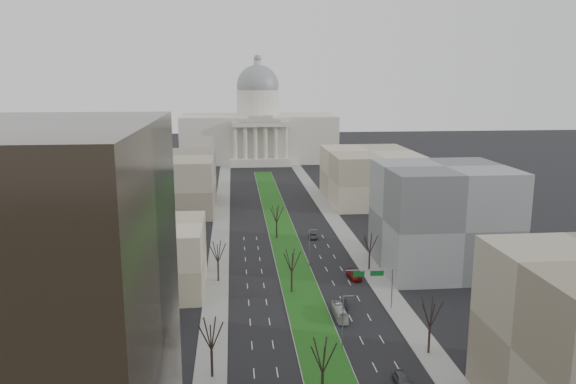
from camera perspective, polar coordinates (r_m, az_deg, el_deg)
ground at (r=155.43m, az=-0.43°, el=-4.70°), size 600.00×600.00×0.00m
median at (r=154.44m, az=-0.40°, el=-4.77°), size 8.00×222.03×0.20m
sidewalk_left at (r=131.09m, az=-7.14°, el=-7.89°), size 5.00×330.00×0.15m
sidewalk_right at (r=134.63m, az=8.05°, el=-7.39°), size 5.00×330.00×0.15m
capitol at (r=299.72m, az=-3.04°, el=6.36°), size 80.00×46.00×55.00m
building_beige_left at (r=120.93m, az=-14.74°, el=-6.42°), size 26.00×22.00×14.00m
building_grey_right at (r=133.38m, az=15.41°, el=-2.54°), size 28.00×26.00×24.00m
building_far_left at (r=192.94m, az=-11.94°, el=1.01°), size 30.00×40.00×18.00m
building_far_right at (r=202.53m, az=8.31°, el=1.64°), size 30.00×40.00×18.00m
tree_left_mid at (r=84.97m, az=-7.83°, el=-14.04°), size 5.40×5.40×9.72m
tree_left_far at (r=122.30m, az=-7.15°, el=-5.99°), size 5.28×5.28×9.50m
tree_right_mid at (r=93.61m, az=14.28°, el=-11.70°), size 5.52×5.52×9.94m
tree_right_far at (r=129.83m, az=8.31°, el=-5.12°), size 5.04×5.04×9.07m
tree_median_a at (r=78.58m, az=3.56°, el=-16.20°), size 5.40×5.40×9.72m
tree_median_b at (r=115.16m, az=0.38°, el=-6.94°), size 5.40×5.40×9.72m
tree_median_c at (r=153.46m, az=-1.18°, el=-2.21°), size 5.40×5.40×9.72m
streetlamp_median_b at (r=93.75m, az=5.62°, el=-12.91°), size 1.90×0.20×9.16m
streetlamp_median_c at (r=130.67m, az=2.22°, el=-5.69°), size 1.90×0.20×9.16m
mast_arm_signs at (r=108.89m, az=9.17°, el=-8.70°), size 9.12×0.24×8.09m
car_grey_near at (r=86.89m, az=11.50°, el=-18.15°), size 1.99×4.89×1.66m
car_black at (r=110.66m, az=5.62°, el=-11.27°), size 2.15×4.55×1.44m
car_red at (r=125.64m, az=6.72°, el=-8.41°), size 2.97×5.80×1.61m
car_grey_far at (r=155.18m, az=2.54°, el=-4.48°), size 2.64×4.97×1.33m
box_van at (r=106.13m, az=5.27°, el=-12.09°), size 1.80×7.65×2.13m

